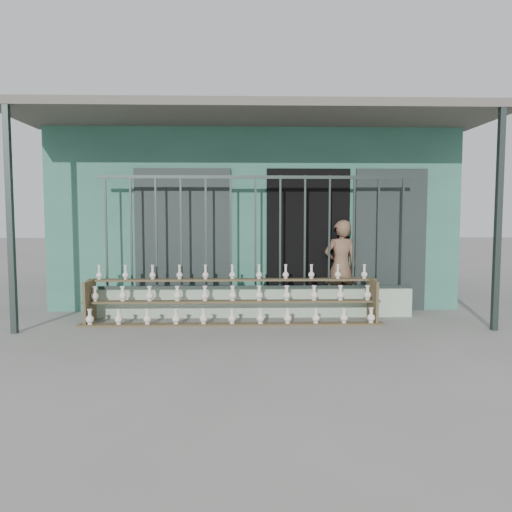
{
  "coord_description": "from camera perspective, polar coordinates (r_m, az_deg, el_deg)",
  "views": [
    {
      "loc": [
        -0.21,
        -6.6,
        1.62
      ],
      "look_at": [
        0.0,
        1.0,
        1.0
      ],
      "focal_mm": 35.0,
      "sensor_mm": 36.0,
      "label": 1
    }
  ],
  "objects": [
    {
      "name": "security_fence",
      "position": [
        7.91,
        -0.06,
        2.7
      ],
      "size": [
        5.0,
        0.04,
        1.8
      ],
      "color": "#283330",
      "rests_on": "parapet_wall"
    },
    {
      "name": "parapet_wall",
      "position": [
        8.02,
        -0.06,
        -5.35
      ],
      "size": [
        5.0,
        0.2,
        0.45
      ],
      "primitive_type": "cube",
      "color": "#A3BEA4",
      "rests_on": "ground"
    },
    {
      "name": "elderly_woman",
      "position": [
        8.4,
        9.68,
        -1.19
      ],
      "size": [
        0.6,
        0.43,
        1.55
      ],
      "primitive_type": "imported",
      "rotation": [
        0.0,
        0.0,
        3.26
      ],
      "color": "brown",
      "rests_on": "ground"
    },
    {
      "name": "workshop_building",
      "position": [
        10.83,
        -0.45,
        4.66
      ],
      "size": [
        7.4,
        6.6,
        3.21
      ],
      "color": "#326A58",
      "rests_on": "ground"
    },
    {
      "name": "shelf_rack",
      "position": [
        7.59,
        -2.73,
        -4.91
      ],
      "size": [
        4.5,
        0.68,
        0.85
      ],
      "color": "brown",
      "rests_on": "ground"
    },
    {
      "name": "ground",
      "position": [
        6.8,
        0.23,
        -9.12
      ],
      "size": [
        60.0,
        60.0,
        0.0
      ],
      "primitive_type": "plane",
      "color": "slate"
    }
  ]
}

